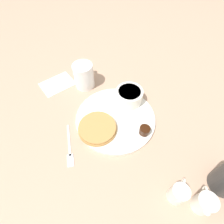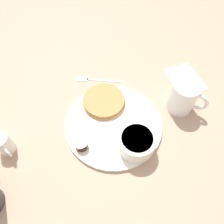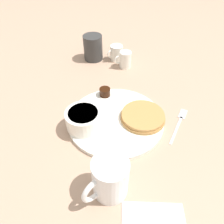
% 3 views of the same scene
% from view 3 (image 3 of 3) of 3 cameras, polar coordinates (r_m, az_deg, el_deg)
% --- Properties ---
extents(ground_plane, '(4.00, 4.00, 0.00)m').
position_cam_3_polar(ground_plane, '(0.65, 0.97, -2.42)').
color(ground_plane, tan).
extents(plate, '(0.28, 0.28, 0.01)m').
position_cam_3_polar(plate, '(0.65, 0.97, -2.05)').
color(plate, white).
rests_on(plate, ground_plane).
extents(pancake_stack, '(0.13, 0.13, 0.02)m').
position_cam_3_polar(pancake_stack, '(0.64, 8.07, -1.15)').
color(pancake_stack, '#B78447').
rests_on(pancake_stack, plate).
extents(bowl, '(0.10, 0.10, 0.05)m').
position_cam_3_polar(bowl, '(0.61, -7.41, -1.74)').
color(bowl, white).
rests_on(bowl, plate).
extents(syrup_cup, '(0.04, 0.04, 0.03)m').
position_cam_3_polar(syrup_cup, '(0.72, -1.88, 5.24)').
color(syrup_cup, black).
rests_on(syrup_cup, plate).
extents(butter_ramekin, '(0.05, 0.05, 0.05)m').
position_cam_3_polar(butter_ramekin, '(0.63, -8.65, -1.54)').
color(butter_ramekin, white).
rests_on(butter_ramekin, plate).
extents(coffee_mug, '(0.09, 0.10, 0.10)m').
position_cam_3_polar(coffee_mug, '(0.48, -0.69, -16.93)').
color(coffee_mug, white).
rests_on(coffee_mug, ground_plane).
extents(creamer_pitcher_near, '(0.06, 0.04, 0.07)m').
position_cam_3_polar(creamer_pitcher_near, '(0.87, 3.12, 13.57)').
color(creamer_pitcher_near, white).
rests_on(creamer_pitcher_near, ground_plane).
extents(creamer_pitcher_far, '(0.06, 0.06, 0.06)m').
position_cam_3_polar(creamer_pitcher_far, '(0.92, 1.12, 15.24)').
color(creamer_pitcher_far, white).
rests_on(creamer_pitcher_far, ground_plane).
extents(fork, '(0.06, 0.15, 0.00)m').
position_cam_3_polar(fork, '(0.68, 17.26, -2.34)').
color(fork, silver).
rests_on(fork, ground_plane).
extents(second_mug, '(0.08, 0.11, 0.10)m').
position_cam_3_polar(second_mug, '(0.92, -4.95, 16.49)').
color(second_mug, '#333333').
rests_on(second_mug, ground_plane).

